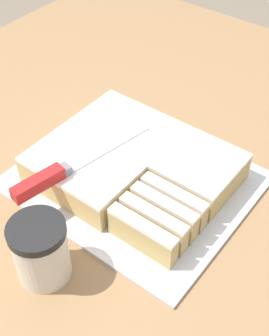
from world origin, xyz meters
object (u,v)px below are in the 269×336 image
knife (53,176)px  cake (133,165)px  cake_board (134,180)px  coffee_cup (41,250)px

knife → cake: bearing=-15.5°
cake_board → coffee_cup: (-0.23, -0.01, 0.05)m
cake_board → knife: 0.16m
cake → coffee_cup: coffee_cup is taller
cake_board → coffee_cup: coffee_cup is taller
cake_board → knife: size_ratio=1.43×
coffee_cup → knife: bearing=36.2°
knife → coffee_cup: size_ratio=2.62×
cake → coffee_cup: (-0.24, -0.02, 0.02)m
cake → cake_board: bearing=-127.3°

